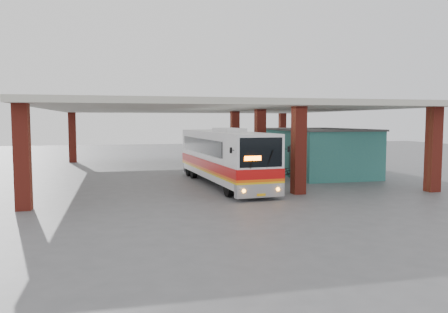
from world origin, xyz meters
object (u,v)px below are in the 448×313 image
pedestrian (250,175)px  motorcycle (291,172)px  coach_bus (224,157)px  red_chair (265,164)px

pedestrian → motorcycle: bearing=-136.6°
motorcycle → pedestrian: bearing=145.5°
coach_bus → red_chair: bearing=51.0°
motorcycle → pedestrian: size_ratio=1.27×
coach_bus → red_chair: coach_bus is taller
pedestrian → red_chair: size_ratio=1.81×
coach_bus → motorcycle: 4.56m
motorcycle → pedestrian: (-3.48, -2.83, 0.26)m
coach_bus → red_chair: 8.74m
motorcycle → red_chair: size_ratio=2.29×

